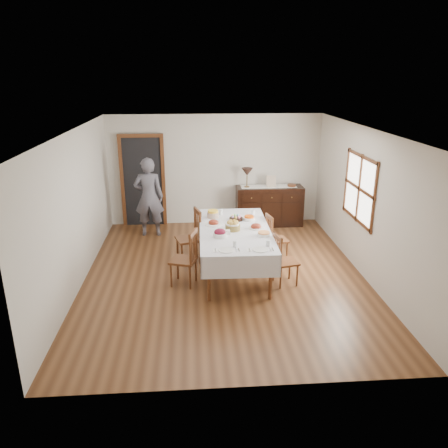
{
  "coord_description": "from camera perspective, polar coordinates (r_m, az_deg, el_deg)",
  "views": [
    {
      "loc": [
        -0.54,
        -7.17,
        3.48
      ],
      "look_at": [
        0.0,
        0.1,
        0.95
      ],
      "focal_mm": 35.0,
      "sensor_mm": 36.0,
      "label": 1
    }
  ],
  "objects": [
    {
      "name": "picture_frame",
      "position": [
        10.29,
        6.18,
        5.54
      ],
      "size": [
        0.22,
        0.08,
        0.28
      ],
      "color": "tan",
      "rests_on": "sideboard"
    },
    {
      "name": "beet_bowl",
      "position": [
        7.39,
        -0.54,
        -1.26
      ],
      "size": [
        0.23,
        0.23,
        0.15
      ],
      "color": "white",
      "rests_on": "dining_table"
    },
    {
      "name": "butter_dish",
      "position": [
        7.54,
        0.27,
        -1.07
      ],
      "size": [
        0.14,
        0.09,
        0.07
      ],
      "color": "white",
      "rests_on": "dining_table"
    },
    {
      "name": "chair_left_near",
      "position": [
        7.49,
        -4.97,
        -4.36
      ],
      "size": [
        0.52,
        0.52,
        1.0
      ],
      "rotation": [
        0.0,
        0.0,
        -1.88
      ],
      "color": "#5B3118",
      "rests_on": "ground"
    },
    {
      "name": "sideboard",
      "position": [
        10.5,
        5.93,
        2.39
      ],
      "size": [
        1.57,
        0.57,
        0.94
      ],
      "color": "black",
      "rests_on": "ground"
    },
    {
      "name": "casserole_dish",
      "position": [
        7.49,
        5.22,
        -1.29
      ],
      "size": [
        0.21,
        0.21,
        0.07
      ],
      "color": "white",
      "rests_on": "dining_table"
    },
    {
      "name": "egg_basket",
      "position": [
        8.25,
        1.59,
        0.75
      ],
      "size": [
        0.26,
        0.26,
        0.1
      ],
      "color": "black",
      "rests_on": "dining_table"
    },
    {
      "name": "carrot_bowl",
      "position": [
        8.26,
        3.3,
        0.77
      ],
      "size": [
        0.23,
        0.23,
        0.08
      ],
      "color": "white",
      "rests_on": "dining_table"
    },
    {
      "name": "room_shell",
      "position": [
        7.83,
        -1.24,
        5.53
      ],
      "size": [
        5.02,
        6.02,
        2.65
      ],
      "color": "white",
      "rests_on": "ground"
    },
    {
      "name": "pineapple_bowl",
      "position": [
        8.39,
        -1.45,
        1.31
      ],
      "size": [
        0.23,
        0.23,
        0.14
      ],
      "color": "tan",
      "rests_on": "dining_table"
    },
    {
      "name": "ham_platter_a",
      "position": [
        8.01,
        -1.38,
        0.13
      ],
      "size": [
        0.32,
        0.32,
        0.11
      ],
      "color": "white",
      "rests_on": "dining_table"
    },
    {
      "name": "person",
      "position": [
        9.78,
        -9.8,
        3.81
      ],
      "size": [
        0.59,
        0.38,
        1.89
      ],
      "primitive_type": "imported",
      "rotation": [
        0.0,
        0.0,
        3.13
      ],
      "color": "#54525C",
      "rests_on": "ground"
    },
    {
      "name": "dining_table",
      "position": [
        7.82,
        1.41,
        -1.32
      ],
      "size": [
        1.29,
        2.48,
        0.85
      ],
      "rotation": [
        0.0,
        0.0,
        -0.02
      ],
      "color": "silver",
      "rests_on": "ground"
    },
    {
      "name": "table_lamp",
      "position": [
        10.18,
        3.03,
        6.73
      ],
      "size": [
        0.26,
        0.26,
        0.46
      ],
      "color": "brown",
      "rests_on": "sideboard"
    },
    {
      "name": "runner",
      "position": [
        10.39,
        5.82,
        4.93
      ],
      "size": [
        1.3,
        0.35,
        0.01
      ],
      "color": "white",
      "rests_on": "sideboard"
    },
    {
      "name": "chair_left_far",
      "position": [
        8.38,
        -4.35,
        -1.55
      ],
      "size": [
        0.53,
        0.53,
        1.04
      ],
      "rotation": [
        0.0,
        0.0,
        -1.3
      ],
      "color": "#5B3118",
      "rests_on": "ground"
    },
    {
      "name": "setting_left",
      "position": [
        6.9,
        0.64,
        -3.14
      ],
      "size": [
        0.42,
        0.31,
        0.1
      ],
      "color": "white",
      "rests_on": "dining_table"
    },
    {
      "name": "glass_far_a",
      "position": [
        8.56,
        -0.41,
        1.59
      ],
      "size": [
        0.07,
        0.07,
        0.11
      ],
      "color": "white",
      "rests_on": "dining_table"
    },
    {
      "name": "bread_basket",
      "position": [
        7.71,
        1.15,
        -0.24
      ],
      "size": [
        0.27,
        0.27,
        0.18
      ],
      "color": "brown",
      "rests_on": "dining_table"
    },
    {
      "name": "setting_right",
      "position": [
        6.95,
        5.06,
        -3.06
      ],
      "size": [
        0.42,
        0.31,
        0.1
      ],
      "color": "white",
      "rests_on": "dining_table"
    },
    {
      "name": "chair_right_far",
      "position": [
        8.51,
        6.64,
        -1.75
      ],
      "size": [
        0.45,
        0.45,
        0.92
      ],
      "rotation": [
        0.0,
        0.0,
        1.76
      ],
      "color": "#5B3118",
      "rests_on": "ground"
    },
    {
      "name": "glass_far_b",
      "position": [
        8.58,
        3.82,
        1.55
      ],
      "size": [
        0.07,
        0.07,
        0.1
      ],
      "color": "white",
      "rests_on": "dining_table"
    },
    {
      "name": "chair_right_near",
      "position": [
        7.56,
        7.76,
        -4.6
      ],
      "size": [
        0.45,
        0.45,
        0.91
      ],
      "rotation": [
        0.0,
        0.0,
        1.79
      ],
      "color": "#5B3118",
      "rests_on": "ground"
    },
    {
      "name": "ham_platter_b",
      "position": [
        7.83,
        4.19,
        -0.36
      ],
      "size": [
        0.27,
        0.27,
        0.11
      ],
      "color": "white",
      "rests_on": "dining_table"
    },
    {
      "name": "ground",
      "position": [
        7.99,
        0.05,
        -6.68
      ],
      "size": [
        6.0,
        6.0,
        0.0
      ],
      "primitive_type": "plane",
      "color": "brown"
    },
    {
      "name": "deco_bowl",
      "position": [
        10.44,
        8.84,
        5.01
      ],
      "size": [
        0.2,
        0.2,
        0.06
      ],
      "color": "#5B3118",
      "rests_on": "sideboard"
    }
  ]
}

